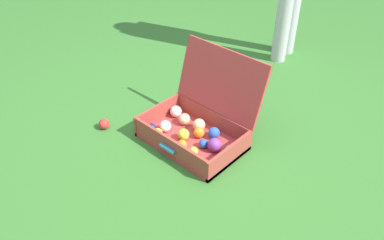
{
  "coord_description": "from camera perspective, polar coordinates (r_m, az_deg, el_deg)",
  "views": [
    {
      "loc": [
        1.16,
        -1.31,
        1.48
      ],
      "look_at": [
        -0.07,
        0.0,
        0.17
      ],
      "focal_mm": 35.47,
      "sensor_mm": 36.0,
      "label": 1
    }
  ],
  "objects": [
    {
      "name": "ground_plane",
      "position": [
        2.29,
        1.13,
        -4.07
      ],
      "size": [
        16.0,
        16.0,
        0.0
      ],
      "primitive_type": "plane",
      "color": "#336B28"
    },
    {
      "name": "open_suitcase",
      "position": [
        2.29,
        0.94,
        -0.39
      ],
      "size": [
        0.61,
        0.53,
        0.52
      ],
      "color": "#B23838",
      "rests_on": "ground"
    },
    {
      "name": "stray_ball_on_grass",
      "position": [
        2.48,
        -13.07,
        -0.58
      ],
      "size": [
        0.07,
        0.07,
        0.07
      ],
      "primitive_type": "sphere",
      "color": "red",
      "rests_on": "ground"
    }
  ]
}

